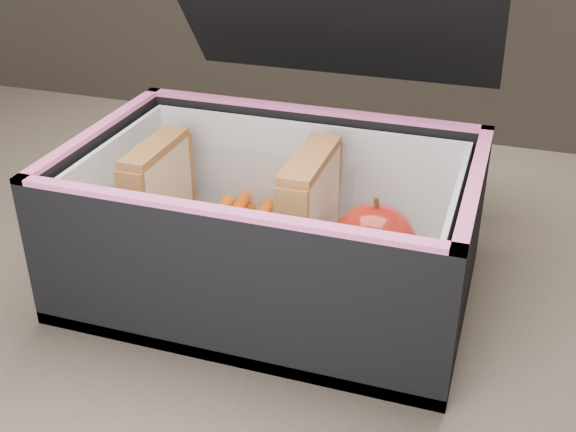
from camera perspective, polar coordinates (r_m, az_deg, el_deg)
name	(u,v)px	position (r m, az deg, el deg)	size (l,w,h in m)	color
kitchen_table	(227,377)	(0.66, -4.85, -12.53)	(1.20, 0.80, 0.75)	brown
lunch_bag	(275,212)	(0.58, -1.06, 0.30)	(0.32, 0.34, 0.28)	black
plastic_tub	(232,220)	(0.61, -4.42, -0.33)	(0.18, 0.13, 0.07)	white
sandwich_left	(159,194)	(0.63, -10.17, 1.69)	(0.02, 0.08, 0.09)	beige
sandwich_right	(309,214)	(0.58, 1.70, 0.18)	(0.03, 0.09, 0.10)	beige
carrot_sticks	(226,239)	(0.62, -4.93, -1.81)	(0.05, 0.16, 0.03)	#D24C03
paper_napkin	(375,281)	(0.59, 6.86, -5.10)	(0.08, 0.08, 0.01)	white
red_apple	(374,242)	(0.58, 6.80, -2.05)	(0.09, 0.09, 0.07)	maroon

